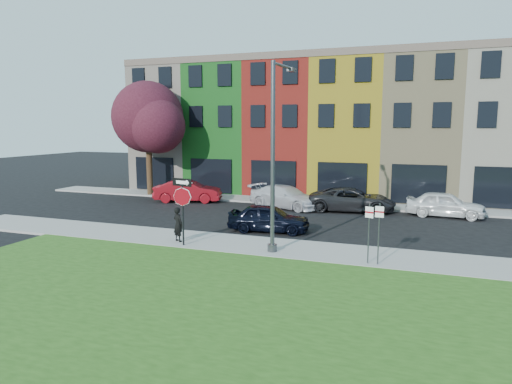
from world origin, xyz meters
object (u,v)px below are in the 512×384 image
at_px(stop_sign, 182,198).
at_px(man, 178,224).
at_px(street_lamp, 275,157).
at_px(sedan_near, 269,218).

relative_size(stop_sign, man, 1.88).
distance_m(stop_sign, man, 1.52).
height_order(man, street_lamp, street_lamp).
relative_size(stop_sign, sedan_near, 0.70).
height_order(stop_sign, man, stop_sign).
bearing_deg(street_lamp, stop_sign, -166.86).
bearing_deg(sedan_near, man, 134.21).
bearing_deg(street_lamp, man, -174.24).
bearing_deg(stop_sign, sedan_near, 71.16).
bearing_deg(stop_sign, street_lamp, 21.00).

